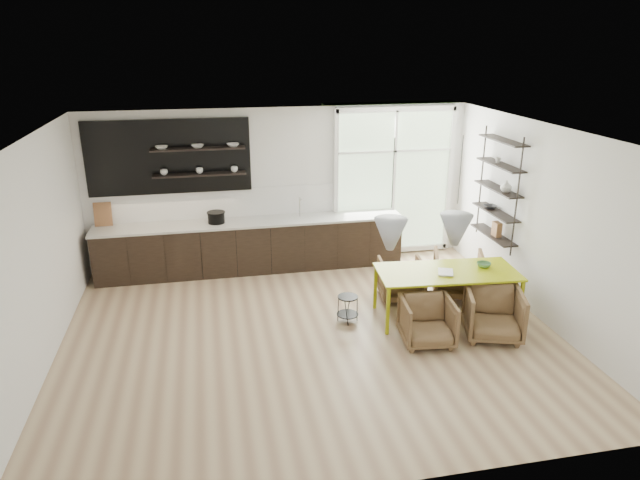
{
  "coord_description": "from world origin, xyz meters",
  "views": [
    {
      "loc": [
        -1.34,
        -7.15,
        4.06
      ],
      "look_at": [
        0.24,
        0.6,
        1.24
      ],
      "focal_mm": 32.0,
      "sensor_mm": 36.0,
      "label": 1
    }
  ],
  "objects_px": {
    "armchair_front_left": "(427,321)",
    "dining_table": "(447,274)",
    "armchair_back_left": "(401,279)",
    "armchair_back_right": "(458,274)",
    "armchair_front_right": "(494,314)",
    "wire_stool": "(348,305)"
  },
  "relations": [
    {
      "from": "armchair_front_left",
      "to": "wire_stool",
      "type": "bearing_deg",
      "value": 144.38
    },
    {
      "from": "armchair_back_right",
      "to": "armchair_front_right",
      "type": "bearing_deg",
      "value": 105.83
    },
    {
      "from": "armchair_back_left",
      "to": "armchair_front_right",
      "type": "distance_m",
      "value": 1.73
    },
    {
      "from": "armchair_back_right",
      "to": "armchair_front_left",
      "type": "relative_size",
      "value": 1.12
    },
    {
      "from": "armchair_front_left",
      "to": "wire_stool",
      "type": "height_order",
      "value": "armchair_front_left"
    },
    {
      "from": "armchair_back_left",
      "to": "dining_table",
      "type": "bearing_deg",
      "value": 124.9
    },
    {
      "from": "armchair_back_left",
      "to": "armchair_back_right",
      "type": "bearing_deg",
      "value": -178.13
    },
    {
      "from": "armchair_front_right",
      "to": "dining_table",
      "type": "bearing_deg",
      "value": 138.45
    },
    {
      "from": "wire_stool",
      "to": "armchair_back_left",
      "type": "bearing_deg",
      "value": 30.96
    },
    {
      "from": "armchair_back_right",
      "to": "wire_stool",
      "type": "xyz_separation_m",
      "value": [
        -2.01,
        -0.56,
        -0.1
      ]
    },
    {
      "from": "armchair_front_left",
      "to": "armchair_front_right",
      "type": "relative_size",
      "value": 0.92
    },
    {
      "from": "armchair_front_right",
      "to": "armchair_back_left",
      "type": "bearing_deg",
      "value": 136.99
    },
    {
      "from": "armchair_front_left",
      "to": "dining_table",
      "type": "bearing_deg",
      "value": 56.89
    },
    {
      "from": "wire_stool",
      "to": "armchair_back_right",
      "type": "bearing_deg",
      "value": 15.41
    },
    {
      "from": "dining_table",
      "to": "armchair_front_left",
      "type": "bearing_deg",
      "value": -124.86
    },
    {
      "from": "armchair_front_right",
      "to": "wire_stool",
      "type": "relative_size",
      "value": 1.92
    },
    {
      "from": "armchair_back_right",
      "to": "armchair_back_left",
      "type": "bearing_deg",
      "value": 15.02
    },
    {
      "from": "armchair_back_left",
      "to": "armchair_front_left",
      "type": "distance_m",
      "value": 1.48
    },
    {
      "from": "armchair_front_left",
      "to": "wire_stool",
      "type": "relative_size",
      "value": 1.76
    },
    {
      "from": "armchair_back_left",
      "to": "armchair_front_left",
      "type": "height_order",
      "value": "armchair_front_left"
    },
    {
      "from": "wire_stool",
      "to": "armchair_front_right",
      "type": "bearing_deg",
      "value": -24.41
    },
    {
      "from": "armchair_front_right",
      "to": "wire_stool",
      "type": "height_order",
      "value": "armchair_front_right"
    }
  ]
}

